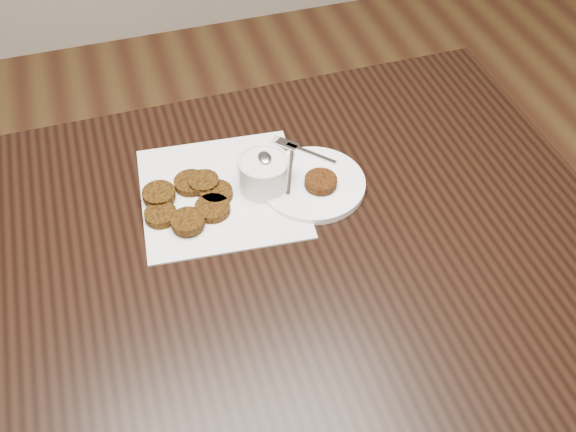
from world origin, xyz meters
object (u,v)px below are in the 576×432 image
Objects in this scene: plate_with_patty at (313,181)px; sauce_ramekin at (263,160)px; napkin at (222,192)px; table at (220,392)px.

sauce_ramekin is at bearing 163.94° from plate_with_patty.
napkin is 2.23× the size of sauce_ramekin.
napkin is at bearing 168.43° from plate_with_patty.
plate_with_patty is at bearing -16.06° from sauce_ramekin.
napkin is 0.16m from plate_with_patty.
table is at bearing -113.27° from napkin.
napkin is at bearing 173.50° from sauce_ramekin.
table is 7.53× the size of plate_with_patty.
table is at bearing -132.73° from sauce_ramekin.
table is 0.42m from napkin.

